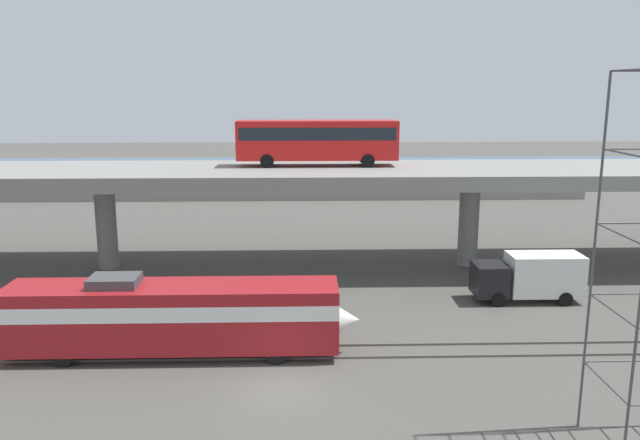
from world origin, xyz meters
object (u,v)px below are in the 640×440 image
at_px(parked_car_2, 64,177).
at_px(parked_car_6, 190,175).
at_px(transit_bus_on_overpass, 317,138).
at_px(parked_car_4, 282,176).
at_px(parked_car_1, 391,171).
at_px(service_truck_west, 530,276).
at_px(parked_car_0, 432,175).
at_px(parked_car_3, 355,176).
at_px(parked_car_5, 450,171).
at_px(train_locomotive, 190,313).
at_px(parked_car_7, 497,171).

bearing_deg(parked_car_2, parked_car_6, -175.78).
height_order(transit_bus_on_overpass, parked_car_4, transit_bus_on_overpass).
bearing_deg(parked_car_1, service_truck_west, 93.06).
xyz_separation_m(parked_car_0, parked_car_4, (-19.35, -0.25, -0.00)).
bearing_deg(parked_car_6, parked_car_3, 175.82).
distance_m(transit_bus_on_overpass, parked_car_5, 41.34).
bearing_deg(parked_car_3, transit_bus_on_overpass, 80.05).
relative_size(train_locomotive, parked_car_2, 3.88).
bearing_deg(transit_bus_on_overpass, parked_car_4, -83.56).
bearing_deg(parked_car_6, parked_car_7, -176.18).
distance_m(parked_car_4, parked_car_7, 28.99).
xyz_separation_m(train_locomotive, parked_car_1, (17.68, 54.02, 0.09)).
relative_size(train_locomotive, parked_car_0, 4.04).
distance_m(service_truck_west, parked_car_7, 47.16).
bearing_deg(parked_car_4, parked_car_6, 175.88).
bearing_deg(parked_car_0, transit_bus_on_overpass, -115.52).
xyz_separation_m(train_locomotive, parked_car_3, (12.43, 49.11, 0.08)).
bearing_deg(parked_car_7, parked_car_6, 3.82).
relative_size(parked_car_1, parked_car_5, 1.04).
height_order(parked_car_3, parked_car_7, same).
distance_m(service_truck_west, parked_car_0, 42.42).
xyz_separation_m(transit_bus_on_overpass, parked_car_1, (10.85, 36.79, -7.31)).
height_order(train_locomotive, parked_car_0, train_locomotive).
height_order(parked_car_0, parked_car_5, same).
bearing_deg(parked_car_1, parked_car_2, 6.14).
relative_size(transit_bus_on_overpass, parked_car_5, 2.68).
bearing_deg(transit_bus_on_overpass, parked_car_2, -46.05).
bearing_deg(transit_bus_on_overpass, service_truck_west, 144.43).
distance_m(parked_car_0, parked_car_7, 9.99).
bearing_deg(parked_car_5, transit_bus_on_overpass, 62.61).
bearing_deg(parked_car_7, parked_car_1, -2.63).
height_order(parked_car_2, parked_car_7, same).
xyz_separation_m(transit_bus_on_overpass, parked_car_2, (-31.11, 32.27, -7.31)).
xyz_separation_m(transit_bus_on_overpass, parked_car_4, (-3.68, 32.57, -7.31)).
bearing_deg(parked_car_7, transit_bus_on_overpass, 55.22).
bearing_deg(parked_car_0, parked_car_4, -179.26).
distance_m(transit_bus_on_overpass, parked_car_7, 44.60).
height_order(parked_car_2, parked_car_6, same).
bearing_deg(service_truck_west, transit_bus_on_overpass, -35.57).
bearing_deg(parked_car_6, parked_car_0, 178.89).
bearing_deg(parked_car_3, parked_car_0, -174.67).
distance_m(parked_car_4, parked_car_5, 22.68).
height_order(train_locomotive, service_truck_west, train_locomotive).
bearing_deg(parked_car_4, train_locomotive, -93.63).
xyz_separation_m(service_truck_west, parked_car_0, (2.35, 42.35, 0.64)).
xyz_separation_m(parked_car_2, parked_car_4, (27.43, 0.29, -0.00)).
distance_m(parked_car_2, parked_car_4, 27.44).
distance_m(transit_bus_on_overpass, parked_car_4, 33.58).
bearing_deg(parked_car_4, parked_car_0, 0.74).
bearing_deg(train_locomotive, parked_car_7, 59.11).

